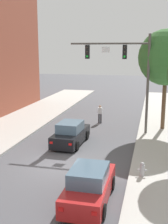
{
  "coord_description": "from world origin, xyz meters",
  "views": [
    {
      "loc": [
        5.03,
        -15.07,
        6.53
      ],
      "look_at": [
        0.13,
        5.46,
        2.0
      ],
      "focal_mm": 47.05,
      "sensor_mm": 36.0,
      "label": 1
    }
  ],
  "objects_px": {
    "car_following_red": "(89,186)",
    "fire_hydrant": "(142,169)",
    "car_lead_black": "(71,134)",
    "street_tree_second": "(166,58)",
    "traffic_signal_mast": "(126,66)",
    "pedestrian_crossing_road": "(100,113)"
  },
  "relations": [
    {
      "from": "car_lead_black",
      "to": "street_tree_second",
      "type": "distance_m",
      "value": 9.68
    },
    {
      "from": "fire_hydrant",
      "to": "street_tree_second",
      "type": "xyz_separation_m",
      "value": [
        1.23,
        9.75,
        5.38
      ]
    },
    {
      "from": "traffic_signal_mast",
      "to": "street_tree_second",
      "type": "relative_size",
      "value": 0.94
    },
    {
      "from": "pedestrian_crossing_road",
      "to": "fire_hydrant",
      "type": "relative_size",
      "value": 2.28
    },
    {
      "from": "fire_hydrant",
      "to": "car_lead_black",
      "type": "bearing_deg",
      "value": 138.25
    },
    {
      "from": "car_following_red",
      "to": "street_tree_second",
      "type": "relative_size",
      "value": 0.53
    },
    {
      "from": "traffic_signal_mast",
      "to": "car_lead_black",
      "type": "xyz_separation_m",
      "value": [
        -3.36,
        -3.55,
        -4.6
      ]
    },
    {
      "from": "car_following_red",
      "to": "fire_hydrant",
      "type": "xyz_separation_m",
      "value": [
        2.15,
        2.89,
        -0.22
      ]
    },
    {
      "from": "fire_hydrant",
      "to": "street_tree_second",
      "type": "height_order",
      "value": "street_tree_second"
    },
    {
      "from": "car_lead_black",
      "to": "car_following_red",
      "type": "relative_size",
      "value": 1.01
    },
    {
      "from": "fire_hydrant",
      "to": "street_tree_second",
      "type": "distance_m",
      "value": 11.2
    },
    {
      "from": "traffic_signal_mast",
      "to": "pedestrian_crossing_road",
      "type": "distance_m",
      "value": 5.77
    },
    {
      "from": "pedestrian_crossing_road",
      "to": "fire_hydrant",
      "type": "xyz_separation_m",
      "value": [
        4.2,
        -10.93,
        -0.41
      ]
    },
    {
      "from": "fire_hydrant",
      "to": "car_following_red",
      "type": "bearing_deg",
      "value": -126.65
    },
    {
      "from": "traffic_signal_mast",
      "to": "car_following_red",
      "type": "distance_m",
      "value": 11.93
    },
    {
      "from": "street_tree_second",
      "to": "pedestrian_crossing_road",
      "type": "bearing_deg",
      "value": 167.75
    },
    {
      "from": "traffic_signal_mast",
      "to": "car_lead_black",
      "type": "bearing_deg",
      "value": -133.47
    },
    {
      "from": "car_lead_black",
      "to": "pedestrian_crossing_road",
      "type": "relative_size",
      "value": 2.62
    },
    {
      "from": "car_lead_black",
      "to": "street_tree_second",
      "type": "bearing_deg",
      "value": 39.16
    },
    {
      "from": "car_following_red",
      "to": "fire_hydrant",
      "type": "bearing_deg",
      "value": 53.35
    },
    {
      "from": "traffic_signal_mast",
      "to": "fire_hydrant",
      "type": "xyz_separation_m",
      "value": [
        1.76,
        -8.12,
        -4.81
      ]
    },
    {
      "from": "pedestrian_crossing_road",
      "to": "street_tree_second",
      "type": "distance_m",
      "value": 7.46
    }
  ]
}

